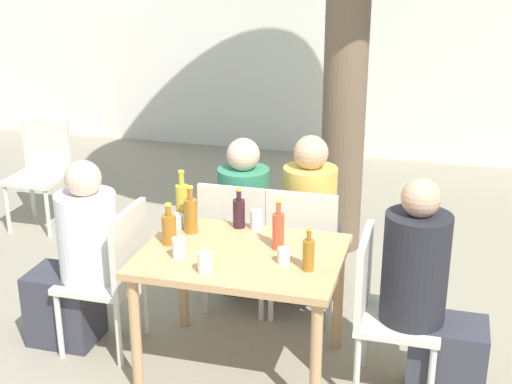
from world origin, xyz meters
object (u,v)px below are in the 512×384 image
object	(u,v)px
oil_cruet_0	(182,202)
drinking_glass_2	(177,222)
patio_chair_2	(237,238)
person_seated_3	(311,228)
amber_bottle_3	(169,228)
patio_chair_0	(113,271)
drinking_glass_4	(284,256)
soda_bottle_2	(278,230)
patio_chair_1	(384,305)
amber_bottle_4	(308,254)
dining_table_front	(242,268)
person_seated_2	(248,225)
patio_chair_4	(42,167)
drinking_glass_3	(257,220)
patio_chair_3	(304,245)
person_seated_0	(77,264)
person_seated_1	(429,304)
wine_bottle_5	(239,212)
drinking_glass_0	(205,263)
drinking_glass_1	(179,248)
amber_bottle_1	(191,215)

from	to	relation	value
oil_cruet_0	drinking_glass_2	size ratio (longest dim) A/B	3.85
patio_chair_2	person_seated_3	bearing A→B (deg)	-152.08
patio_chair_2	amber_bottle_3	xyz separation A→B (m)	(-0.20, -0.64, 0.30)
patio_chair_0	drinking_glass_2	bearing A→B (deg)	126.21
patio_chair_0	patio_chair_2	size ratio (longest dim) A/B	1.00
drinking_glass_4	soda_bottle_2	bearing A→B (deg)	112.61
patio_chair_1	patio_chair_0	bearing A→B (deg)	90.00
patio_chair_2	amber_bottle_4	world-z (taller)	amber_bottle_4
dining_table_front	person_seated_2	distance (m)	0.92
patio_chair_4	drinking_glass_3	xyz separation A→B (m)	(2.26, -1.32, 0.27)
patio_chair_3	drinking_glass_4	distance (m)	0.76
person_seated_0	person_seated_1	bearing A→B (deg)	90.00
wine_bottle_5	drinking_glass_0	distance (m)	0.63
patio_chair_2	drinking_glass_2	size ratio (longest dim) A/B	10.70
person_seated_2	drinking_glass_4	size ratio (longest dim) A/B	13.54
dining_table_front	drinking_glass_1	size ratio (longest dim) A/B	9.89
drinking_glass_1	wine_bottle_5	bearing A→B (deg)	68.95
drinking_glass_3	patio_chair_0	bearing A→B (deg)	-155.88
patio_chair_0	drinking_glass_3	bearing A→B (deg)	114.12
person_seated_0	wine_bottle_5	size ratio (longest dim) A/B	4.83
drinking_glass_1	patio_chair_4	bearing A→B (deg)	137.14
drinking_glass_1	drinking_glass_2	distance (m)	0.41
dining_table_front	drinking_glass_4	size ratio (longest dim) A/B	13.08
oil_cruet_0	amber_bottle_3	world-z (taller)	oil_cruet_0
person_seated_1	drinking_glass_0	world-z (taller)	person_seated_1
person_seated_0	drinking_glass_2	size ratio (longest dim) A/B	13.90
patio_chair_2	person_seated_3	xyz separation A→B (m)	(0.44, 0.23, 0.02)
drinking_glass_1	dining_table_front	bearing A→B (deg)	25.85
amber_bottle_3	amber_bottle_4	distance (m)	0.83
amber_bottle_1	drinking_glass_1	bearing A→B (deg)	-80.63
soda_bottle_2	person_seated_1	bearing A→B (deg)	-7.24
wine_bottle_5	drinking_glass_3	bearing A→B (deg)	0.07
person_seated_1	oil_cruet_0	world-z (taller)	person_seated_1
dining_table_front	amber_bottle_1	world-z (taller)	amber_bottle_1
amber_bottle_1	drinking_glass_2	bearing A→B (deg)	161.12
person_seated_2	amber_bottle_3	xyz separation A→B (m)	(-0.20, -0.88, 0.31)
patio_chair_2	drinking_glass_4	xyz separation A→B (m)	(0.47, -0.72, 0.25)
dining_table_front	patio_chair_2	distance (m)	0.70
amber_bottle_3	drinking_glass_4	xyz separation A→B (m)	(0.68, -0.08, -0.05)
dining_table_front	person_seated_3	distance (m)	0.92
patio_chair_3	amber_bottle_1	xyz separation A→B (m)	(-0.59, -0.45, 0.32)
patio_chair_2	person_seated_0	bearing A→B (deg)	39.09
amber_bottle_1	drinking_glass_1	distance (m)	0.36
drinking_glass_0	drinking_glass_4	distance (m)	0.43
amber_bottle_1	drinking_glass_0	bearing A→B (deg)	-62.45
amber_bottle_1	patio_chair_3	bearing A→B (deg)	37.58
patio_chair_3	person_seated_0	xyz separation A→B (m)	(-1.24, -0.65, 0.01)
amber_bottle_1	wine_bottle_5	world-z (taller)	amber_bottle_1
patio_chair_0	person_seated_1	size ratio (longest dim) A/B	0.73
patio_chair_1	person_seated_2	bearing A→B (deg)	48.56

